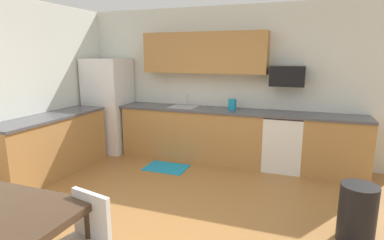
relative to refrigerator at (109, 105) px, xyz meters
name	(u,v)px	position (x,y,z in m)	size (l,w,h in m)	color
ground_plane	(161,224)	(2.18, -2.22, -0.90)	(12.00, 12.00, 0.00)	#9E6B38
wall_back	(223,84)	(2.18, 0.43, 0.45)	(5.80, 0.10, 2.70)	silver
cabinet_run_back	(193,134)	(1.72, 0.08, -0.45)	(2.57, 0.60, 0.90)	#AD7A42
cabinet_run_back_right	(335,147)	(4.09, 0.08, -0.45)	(0.98, 0.60, 0.90)	#AD7A42
cabinet_run_left	(51,146)	(-0.12, -1.42, -0.45)	(0.60, 2.00, 0.90)	#AD7A42
countertop_back	(218,110)	(2.18, 0.08, 0.02)	(4.80, 0.64, 0.04)	#4C4C51
countertop_left	(48,117)	(-0.12, -1.42, 0.02)	(0.64, 2.00, 0.04)	#4C4C51
upper_cabinets_back	(204,53)	(1.88, 0.21, 1.00)	(2.20, 0.34, 0.70)	#AD7A42
refrigerator	(109,105)	(0.00, 0.00, 0.00)	(0.76, 0.70, 1.80)	white
oven_range	(283,142)	(3.30, 0.08, -0.44)	(0.60, 0.60, 0.91)	white
microwave	(287,76)	(3.30, 0.18, 0.63)	(0.54, 0.36, 0.32)	black
sink_basin	(184,110)	(1.55, 0.08, -0.02)	(0.48, 0.40, 0.14)	#A5A8AD
sink_faucet	(187,100)	(1.55, 0.26, 0.14)	(0.02, 0.02, 0.24)	#B2B5BA
trash_bin	(357,213)	(4.17, -1.82, -0.60)	(0.36, 0.36, 0.60)	black
floor_mat	(166,167)	(1.48, -0.57, -0.89)	(0.70, 0.50, 0.01)	#198CBF
kettle	(232,105)	(2.42, 0.13, 0.12)	(0.14, 0.14, 0.20)	#198CBF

